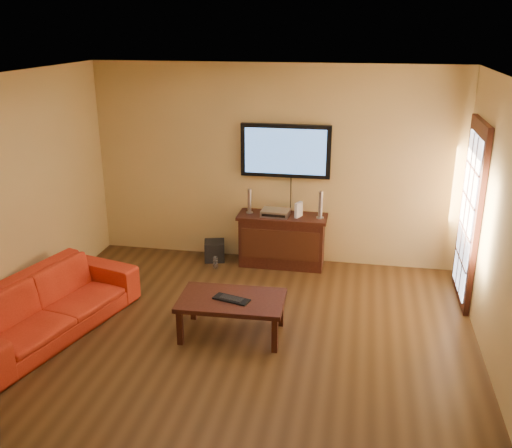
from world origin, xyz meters
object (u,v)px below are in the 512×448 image
(speaker_left, at_px, (249,202))
(sofa, at_px, (46,297))
(keyboard, at_px, (231,299))
(subwoofer, at_px, (215,251))
(coffee_table, at_px, (232,303))
(av_receiver, at_px, (275,213))
(game_console, at_px, (299,210))
(television, at_px, (285,151))
(media_console, at_px, (282,240))
(speaker_right, at_px, (320,206))
(bottle, at_px, (215,263))

(speaker_left, bearing_deg, sofa, -127.11)
(keyboard, bearing_deg, subwoofer, 109.77)
(coffee_table, bearing_deg, sofa, -170.56)
(av_receiver, distance_m, keyboard, 2.00)
(coffee_table, bearing_deg, game_console, 76.40)
(coffee_table, height_order, av_receiver, av_receiver)
(television, xyz_separation_m, subwoofer, (-0.96, -0.20, -1.42))
(television, relative_size, subwoofer, 4.35)
(media_console, relative_size, sofa, 0.56)
(speaker_left, bearing_deg, game_console, -3.71)
(coffee_table, relative_size, speaker_right, 3.12)
(subwoofer, height_order, bottle, subwoofer)
(speaker_right, bearing_deg, media_console, 178.31)
(av_receiver, relative_size, bottle, 2.01)
(media_console, xyz_separation_m, subwoofer, (-0.96, -0.01, -0.22))
(sofa, bearing_deg, game_console, -32.42)
(television, height_order, game_console, television)
(bottle, height_order, keyboard, keyboard)
(speaker_right, height_order, subwoofer, speaker_right)
(subwoofer, bearing_deg, media_console, -13.97)
(coffee_table, relative_size, keyboard, 2.75)
(television, height_order, subwoofer, television)
(television, bearing_deg, media_console, -90.00)
(television, xyz_separation_m, game_console, (0.22, -0.21, -0.74))
(speaker_right, distance_m, game_console, 0.30)
(game_console, distance_m, bottle, 1.35)
(coffee_table, relative_size, av_receiver, 3.07)
(speaker_left, distance_m, game_console, 0.68)
(speaker_left, xyz_separation_m, bottle, (-0.41, -0.32, -0.79))
(sofa, distance_m, speaker_left, 2.93)
(coffee_table, xyz_separation_m, speaker_right, (0.76, 1.95, 0.51))
(speaker_left, height_order, av_receiver, speaker_left)
(television, distance_m, sofa, 3.51)
(subwoofer, distance_m, bottle, 0.31)
(coffee_table, xyz_separation_m, sofa, (-1.96, -0.33, 0.04))
(bottle, bearing_deg, av_receiver, 19.38)
(speaker_right, bearing_deg, av_receiver, -178.74)
(subwoofer, bearing_deg, bottle, -88.06)
(av_receiver, height_order, game_console, game_console)
(bottle, bearing_deg, sofa, -123.92)
(sofa, distance_m, subwoofer, 2.61)
(speaker_left, distance_m, av_receiver, 0.39)
(av_receiver, bearing_deg, subwoofer, -177.49)
(media_console, relative_size, subwoofer, 4.33)
(media_console, bearing_deg, coffee_table, -97.27)
(game_console, xyz_separation_m, keyboard, (-0.46, -1.98, -0.38))
(television, xyz_separation_m, speaker_right, (0.51, -0.21, -0.68))
(speaker_left, bearing_deg, television, 20.15)
(subwoofer, relative_size, keyboard, 0.67)
(subwoofer, bearing_deg, sofa, -133.50)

